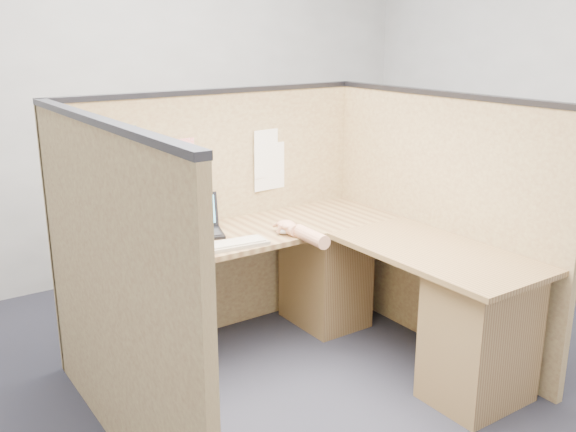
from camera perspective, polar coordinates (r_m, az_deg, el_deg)
floor at (r=3.55m, az=2.20°, el=-15.47°), size 5.00×5.00×0.00m
wall_back at (r=5.02m, az=-13.38°, el=10.49°), size 5.00×0.00×5.00m
cubicle_partitions at (r=3.54m, az=-1.78°, el=-1.78°), size 2.06×1.83×1.53m
l_desk at (r=3.66m, az=1.91°, el=-7.43°), size 1.95×1.75×0.73m
laptop at (r=3.74m, az=-8.52°, el=-0.74°), size 0.35×0.36×0.21m
keyboard at (r=3.49m, az=-5.17°, el=-2.57°), size 0.43×0.19×0.03m
mouse at (r=3.70m, az=-0.16°, el=-1.21°), size 0.12×0.08×0.05m
hand_forearm at (r=3.58m, az=1.34°, el=-1.52°), size 0.12×0.42×0.09m
blue_poster at (r=3.65m, az=-14.40°, el=5.61°), size 0.20×0.02×0.27m
american_flag at (r=3.76m, az=-9.94°, el=5.62°), size 0.20×0.01×0.33m
file_holder at (r=3.81m, az=-8.89°, el=3.07°), size 0.23×0.05×0.29m
paper_left at (r=4.09m, az=-1.68°, el=5.62°), size 0.24×0.03×0.30m
paper_right at (r=4.11m, az=-1.66°, el=4.41°), size 0.24×0.02×0.30m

